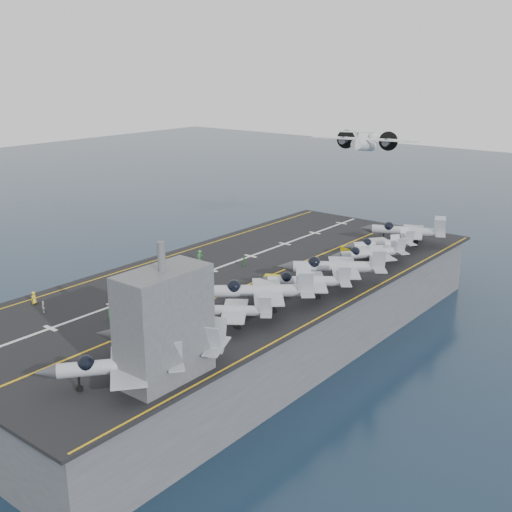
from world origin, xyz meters
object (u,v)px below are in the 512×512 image
Objects in this scene: island_superstructure at (164,312)px; tow_cart_a at (179,311)px; fighter_jet_0 at (120,364)px; transport_plane at (364,145)px.

island_superstructure is 18.88m from tow_cart_a.
fighter_jet_0 is 7.90× the size of tow_cart_a.
fighter_jet_0 is (-2.19, -4.36, -4.91)m from island_superstructure.
tow_cart_a is 75.30m from transport_plane.
transport_plane is (-23.34, 90.35, 11.60)m from fighter_jet_0.
tow_cart_a is (-11.52, 13.26, -6.91)m from island_superstructure.
tow_cart_a is (-9.34, 17.62, -2.01)m from fighter_jet_0.
island_superstructure is 0.55× the size of transport_plane.
island_superstructure reaches higher than tow_cart_a.
island_superstructure is at bearing 63.36° from fighter_jet_0.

